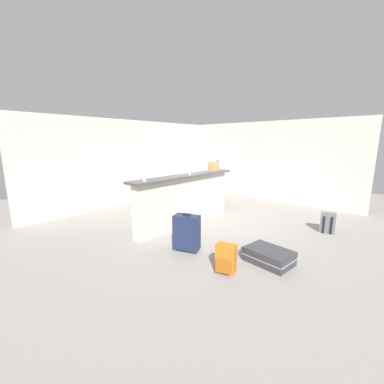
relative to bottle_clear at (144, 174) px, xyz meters
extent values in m
cube|color=gray|center=(1.76, -0.27, -1.31)|extent=(13.00, 13.00, 0.05)
cube|color=silver|center=(1.76, 2.78, -0.04)|extent=(6.60, 0.10, 2.50)
cube|color=silver|center=(4.81, 0.03, -0.04)|extent=(0.10, 6.00, 2.50)
cube|color=silver|center=(1.22, 0.10, -0.74)|extent=(2.80, 0.20, 1.10)
cube|color=#4C4C51|center=(1.22, 0.10, -0.16)|extent=(2.96, 0.40, 0.05)
cylinder|color=silver|center=(0.00, 0.00, 0.00)|extent=(0.07, 0.07, 0.28)
cylinder|color=silver|center=(1.25, 0.01, 0.01)|extent=(0.06, 0.06, 0.29)
cylinder|color=#284C89|center=(2.50, 0.15, -0.01)|extent=(0.06, 0.06, 0.25)
cube|color=tan|center=(2.26, 0.10, -0.03)|extent=(0.26, 0.18, 0.22)
cube|color=#332319|center=(2.82, 1.31, -0.57)|extent=(1.10, 0.80, 0.04)
cylinder|color=#332319|center=(2.33, 0.97, -0.94)|extent=(0.06, 0.06, 0.70)
cylinder|color=#332319|center=(3.31, 0.97, -0.94)|extent=(0.06, 0.06, 0.70)
cylinder|color=#332319|center=(2.33, 1.65, -0.94)|extent=(0.06, 0.06, 0.70)
cylinder|color=#332319|center=(3.31, 1.65, -0.94)|extent=(0.06, 0.06, 0.70)
cube|color=#9E754C|center=(2.75, 0.72, -0.86)|extent=(0.41, 0.41, 0.04)
cube|color=#9E754C|center=(2.76, 0.90, -0.60)|extent=(0.40, 0.05, 0.48)
cylinder|color=#9E754C|center=(2.59, 0.57, -1.08)|extent=(0.04, 0.04, 0.41)
cylinder|color=#9E754C|center=(2.90, 0.55, -1.08)|extent=(0.04, 0.04, 0.41)
cylinder|color=#9E754C|center=(2.60, 0.89, -1.08)|extent=(0.04, 0.04, 0.41)
cylinder|color=#9E754C|center=(2.92, 0.87, -1.08)|extent=(0.04, 0.04, 0.41)
cube|color=#38383D|center=(0.71, -2.16, -1.18)|extent=(0.56, 0.73, 0.22)
cube|color=gray|center=(0.71, -2.16, -1.18)|extent=(0.57, 0.75, 0.02)
cube|color=#2D2D33|center=(0.76, -1.75, -1.18)|extent=(0.20, 0.16, 0.02)
cube|color=#1E284C|center=(0.19, -0.88, -0.96)|extent=(0.38, 0.50, 0.60)
cylinder|color=black|center=(0.26, -1.06, -1.26)|extent=(0.05, 0.07, 0.06)
cylinder|color=black|center=(0.13, -0.70, -1.26)|extent=(0.05, 0.07, 0.06)
cube|color=#232328|center=(0.19, -0.88, -0.64)|extent=(0.09, 0.15, 0.04)
cube|color=orange|center=(0.03, -1.80, -1.08)|extent=(0.25, 0.32, 0.42)
cube|color=#AB5918|center=(-0.07, -1.83, -1.15)|extent=(0.12, 0.23, 0.19)
cube|color=black|center=(0.11, -1.71, -1.10)|extent=(0.03, 0.04, 0.36)
cube|color=black|center=(0.15, -1.84, -1.10)|extent=(0.03, 0.04, 0.36)
cube|color=slate|center=(2.78, -2.50, -1.08)|extent=(0.24, 0.31, 0.42)
cube|color=#515155|center=(2.89, -2.47, -1.15)|extent=(0.11, 0.23, 0.19)
cube|color=black|center=(2.70, -2.59, -1.10)|extent=(0.03, 0.04, 0.36)
cube|color=black|center=(2.67, -2.45, -1.10)|extent=(0.03, 0.04, 0.36)
camera|label=1|loc=(-2.76, -3.63, 0.59)|focal=22.99mm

